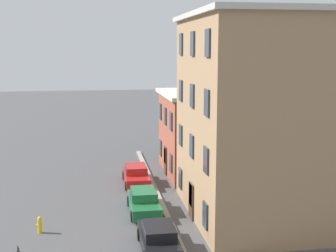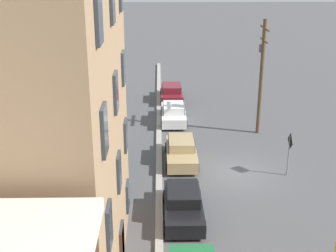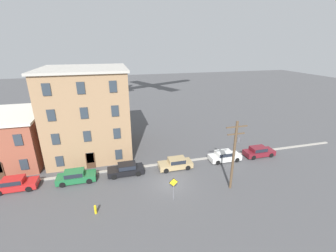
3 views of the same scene
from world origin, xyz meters
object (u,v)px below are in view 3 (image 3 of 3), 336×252
(car_red, at_px, (15,183))
(utility_pole, at_px, (234,152))
(car_black, at_px, (126,169))
(caution_sign, at_px, (174,185))
(car_white, at_px, (224,156))
(car_green, at_px, (76,176))
(car_maroon, at_px, (259,151))
(car_tan, at_px, (176,163))
(fire_hydrant, at_px, (95,209))

(car_red, relative_size, utility_pole, 0.55)
(car_black, distance_m, caution_sign, 7.68)
(utility_pole, bearing_deg, car_white, 68.82)
(car_green, xyz_separation_m, car_white, (19.42, 0.20, 0.00))
(utility_pole, bearing_deg, car_black, 152.35)
(car_white, bearing_deg, car_maroon, 0.05)
(car_red, bearing_deg, car_tan, -0.45)
(car_white, height_order, caution_sign, caution_sign)
(car_white, distance_m, car_maroon, 5.51)
(car_maroon, bearing_deg, car_red, -179.78)
(car_maroon, relative_size, utility_pole, 0.55)
(car_red, bearing_deg, utility_pole, -13.94)
(car_tan, height_order, utility_pole, utility_pole)
(car_black, relative_size, car_maroon, 1.00)
(caution_sign, bearing_deg, car_maroon, 23.24)
(car_white, bearing_deg, car_tan, -177.91)
(car_white, height_order, utility_pole, utility_pole)
(car_tan, distance_m, caution_sign, 6.45)
(car_maroon, relative_size, caution_sign, 1.68)
(car_green, relative_size, car_maroon, 1.00)
(car_red, height_order, fire_hydrant, car_red)
(car_green, distance_m, caution_sign, 11.98)
(car_green, xyz_separation_m, caution_sign, (10.26, -6.09, 1.00))
(car_green, distance_m, fire_hydrant, 6.66)
(car_tan, xyz_separation_m, utility_pole, (4.81, -5.68, 3.76))
(car_tan, distance_m, fire_hydrant, 11.60)
(caution_sign, bearing_deg, fire_hydrant, -179.35)
(car_red, xyz_separation_m, caution_sign, (16.62, -6.18, 1.00))
(car_black, height_order, utility_pole, utility_pole)
(car_white, relative_size, car_maroon, 1.00)
(caution_sign, relative_size, fire_hydrant, 2.72)
(utility_pole, height_order, fire_hydrant, utility_pole)
(car_green, distance_m, car_tan, 12.30)
(fire_hydrant, bearing_deg, caution_sign, 0.65)
(car_green, bearing_deg, car_red, 179.23)
(car_tan, xyz_separation_m, car_maroon, (12.63, 0.26, 0.00))
(car_white, distance_m, caution_sign, 11.16)
(car_maroon, xyz_separation_m, fire_hydrant, (-22.48, -6.39, -0.27))
(fire_hydrant, bearing_deg, car_black, 61.42)
(caution_sign, xyz_separation_m, utility_pole, (6.86, 0.35, 2.76))
(car_green, relative_size, fire_hydrant, 4.58)
(utility_pole, bearing_deg, car_maroon, 37.27)
(car_red, distance_m, car_tan, 18.67)
(utility_pole, bearing_deg, fire_hydrant, -178.27)
(car_tan, xyz_separation_m, caution_sign, (-2.04, -6.03, 1.00))
(car_maroon, bearing_deg, caution_sign, -156.76)
(fire_hydrant, bearing_deg, car_maroon, 15.86)
(car_tan, relative_size, car_maroon, 1.00)
(car_red, relative_size, car_maroon, 1.00)
(car_maroon, bearing_deg, utility_pole, -142.73)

